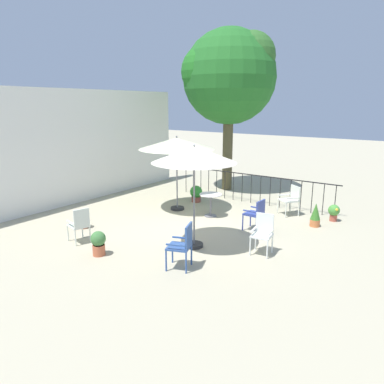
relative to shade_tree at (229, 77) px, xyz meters
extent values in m
plane|color=tan|center=(-4.76, -1.79, -4.38)|extent=(60.00, 60.00, 0.00)
cube|color=white|center=(-4.76, 3.31, -2.44)|extent=(9.87, 0.30, 3.88)
cube|color=black|center=(-1.41, -1.79, -3.38)|extent=(0.03, 5.99, 0.03)
cylinder|color=black|center=(-1.41, -4.62, -3.88)|extent=(0.02, 0.02, 1.00)
cylinder|color=black|center=(-1.41, -4.26, -3.88)|extent=(0.02, 0.02, 1.00)
cylinder|color=black|center=(-1.41, -3.91, -3.88)|extent=(0.02, 0.02, 1.00)
cylinder|color=black|center=(-1.41, -3.56, -3.88)|extent=(0.02, 0.02, 1.00)
cylinder|color=black|center=(-1.41, -3.20, -3.88)|extent=(0.02, 0.02, 1.00)
cylinder|color=black|center=(-1.41, -2.85, -3.88)|extent=(0.02, 0.02, 1.00)
cylinder|color=black|center=(-1.41, -2.50, -3.88)|extent=(0.02, 0.02, 1.00)
cylinder|color=black|center=(-1.41, -2.15, -3.88)|extent=(0.02, 0.02, 1.00)
cylinder|color=black|center=(-1.41, -1.79, -3.88)|extent=(0.02, 0.02, 1.00)
cylinder|color=black|center=(-1.41, -1.44, -3.88)|extent=(0.02, 0.02, 1.00)
cylinder|color=black|center=(-1.41, -1.09, -3.88)|extent=(0.02, 0.02, 1.00)
cylinder|color=black|center=(-1.41, -0.74, -3.88)|extent=(0.02, 0.02, 1.00)
cylinder|color=black|center=(-1.41, -0.38, -3.88)|extent=(0.02, 0.02, 1.00)
cylinder|color=black|center=(-1.41, -0.03, -3.88)|extent=(0.02, 0.02, 1.00)
cylinder|color=black|center=(-1.41, 0.32, -3.88)|extent=(0.02, 0.02, 1.00)
cylinder|color=black|center=(-1.41, 0.67, -3.88)|extent=(0.02, 0.02, 1.00)
cylinder|color=black|center=(-1.41, 1.03, -3.88)|extent=(0.02, 0.02, 1.00)
cylinder|color=brown|center=(-0.06, -0.04, -2.82)|extent=(0.39, 0.39, 3.12)
sphere|color=#226423|center=(-0.06, -0.04, -0.01)|extent=(3.56, 3.56, 3.56)
sphere|color=#1C6421|center=(0.83, 0.31, -0.36)|extent=(2.14, 2.14, 2.14)
sphere|color=#20691F|center=(-0.78, 0.49, 0.17)|extent=(1.96, 1.96, 1.96)
sphere|color=#2D6026|center=(0.11, -0.85, 0.71)|extent=(1.78, 1.78, 1.78)
cylinder|color=#2D2D2D|center=(-5.84, -2.48, -4.34)|extent=(0.44, 0.44, 0.08)
cylinder|color=slate|center=(-5.84, -2.48, -3.16)|extent=(0.04, 0.04, 2.44)
cone|color=beige|center=(-5.84, -2.48, -2.13)|extent=(1.99, 1.99, 0.37)
sphere|color=slate|center=(-5.84, -2.48, -1.91)|extent=(0.06, 0.06, 0.06)
cylinder|color=#2D2D2D|center=(-3.56, -0.20, -4.34)|extent=(0.44, 0.44, 0.08)
cylinder|color=slate|center=(-3.56, -0.20, -3.20)|extent=(0.04, 0.04, 2.35)
cone|color=beige|center=(-3.56, -0.20, -2.21)|extent=(2.42, 2.42, 0.37)
sphere|color=slate|center=(-3.56, -0.20, -1.99)|extent=(0.06, 0.06, 0.06)
cylinder|color=silver|center=(-3.55, -1.49, -3.68)|extent=(0.68, 0.68, 0.02)
cylinder|color=slate|center=(-3.55, -1.49, -4.04)|extent=(0.06, 0.06, 0.68)
cylinder|color=slate|center=(-3.55, -1.49, -4.36)|extent=(0.38, 0.38, 0.03)
cube|color=silver|center=(-7.25, 0.06, -3.95)|extent=(0.52, 0.56, 0.04)
cube|color=silver|center=(-7.30, -0.15, -3.70)|extent=(0.40, 0.13, 0.45)
cube|color=silver|center=(-7.06, 0.02, -3.83)|extent=(0.14, 0.43, 0.03)
cube|color=silver|center=(-7.43, 0.11, -3.83)|extent=(0.14, 0.43, 0.03)
cylinder|color=silver|center=(-7.01, 0.24, -4.17)|extent=(0.04, 0.04, 0.41)
cylinder|color=silver|center=(-7.39, 0.32, -4.17)|extent=(0.04, 0.04, 0.41)
cylinder|color=silver|center=(-7.11, -0.20, -4.17)|extent=(0.04, 0.04, 0.41)
cylinder|color=silver|center=(-7.49, -0.11, -4.17)|extent=(0.04, 0.04, 0.41)
cube|color=#334394|center=(-3.91, -3.11, -3.92)|extent=(0.49, 0.47, 0.04)
cube|color=#334394|center=(-3.91, -3.32, -3.70)|extent=(0.45, 0.06, 0.39)
cube|color=#334394|center=(-3.69, -3.12, -3.80)|extent=(0.06, 0.40, 0.03)
cube|color=#334394|center=(-4.12, -3.10, -3.80)|extent=(0.06, 0.40, 0.03)
cylinder|color=#334394|center=(-3.68, -2.91, -4.16)|extent=(0.04, 0.04, 0.44)
cylinder|color=#334394|center=(-4.11, -2.90, -4.16)|extent=(0.04, 0.04, 0.44)
cylinder|color=#334394|center=(-3.70, -3.33, -4.16)|extent=(0.04, 0.04, 0.44)
cylinder|color=#334394|center=(-4.13, -3.31, -4.16)|extent=(0.04, 0.04, 0.44)
cube|color=#2E5091|center=(-6.98, -2.90, -3.90)|extent=(0.60, 0.60, 0.04)
cube|color=#2E5091|center=(-6.90, -3.10, -3.64)|extent=(0.43, 0.20, 0.49)
cube|color=#2E5091|center=(-6.78, -2.82, -3.78)|extent=(0.19, 0.40, 0.03)
cube|color=#2E5091|center=(-7.18, -2.97, -3.78)|extent=(0.19, 0.40, 0.03)
cylinder|color=#2E5091|center=(-6.85, -2.62, -4.15)|extent=(0.04, 0.04, 0.46)
cylinder|color=#2E5091|center=(-7.26, -2.78, -4.15)|extent=(0.04, 0.04, 0.46)
cylinder|color=#2E5091|center=(-6.70, -3.02, -4.15)|extent=(0.04, 0.04, 0.46)
cylinder|color=#2E5091|center=(-7.11, -3.18, -4.15)|extent=(0.04, 0.04, 0.46)
cube|color=silver|center=(-2.01, -3.38, -3.90)|extent=(0.69, 0.69, 0.04)
cube|color=silver|center=(-1.83, -3.51, -3.67)|extent=(0.31, 0.41, 0.42)
cube|color=silver|center=(-1.88, -3.20, -3.78)|extent=(0.39, 0.30, 0.03)
cube|color=silver|center=(-2.15, -3.56, -3.78)|extent=(0.39, 0.30, 0.03)
cylinder|color=silver|center=(-2.07, -3.06, -4.15)|extent=(0.04, 0.04, 0.45)
cylinder|color=silver|center=(-2.34, -3.43, -4.15)|extent=(0.04, 0.04, 0.45)
cylinder|color=silver|center=(-1.69, -3.33, -4.15)|extent=(0.04, 0.04, 0.45)
cylinder|color=silver|center=(-1.96, -3.70, -4.15)|extent=(0.04, 0.04, 0.45)
cube|color=white|center=(-5.31, -4.00, -3.93)|extent=(0.49, 0.49, 0.04)
cube|color=white|center=(-5.11, -3.98, -3.68)|extent=(0.09, 0.42, 0.46)
cube|color=white|center=(-5.33, -3.80, -3.81)|extent=(0.39, 0.09, 0.03)
cube|color=white|center=(-5.28, -4.20, -3.81)|extent=(0.39, 0.09, 0.03)
cylinder|color=white|center=(-5.53, -3.83, -4.16)|extent=(0.04, 0.04, 0.43)
cylinder|color=white|center=(-5.48, -4.23, -4.16)|extent=(0.04, 0.04, 0.43)
cylinder|color=white|center=(-5.13, -3.78, -4.16)|extent=(0.04, 0.04, 0.43)
cylinder|color=white|center=(-5.08, -4.17, -4.16)|extent=(0.04, 0.04, 0.43)
cylinder|color=brown|center=(-6.52, 0.83, -4.27)|extent=(0.25, 0.25, 0.21)
cylinder|color=#382819|center=(-6.52, 0.83, -4.17)|extent=(0.22, 0.22, 0.02)
sphere|color=#4A7B36|center=(-6.52, 0.83, -4.03)|extent=(0.31, 0.31, 0.31)
sphere|color=#E0493F|center=(-6.41, 0.77, -4.07)|extent=(0.07, 0.07, 0.07)
sphere|color=#E0493F|center=(-6.53, 0.94, -4.01)|extent=(0.08, 0.08, 0.08)
sphere|color=#E0493F|center=(-6.55, 0.74, -4.04)|extent=(0.09, 0.09, 0.09)
cylinder|color=#B35341|center=(-1.82, -4.70, -4.28)|extent=(0.21, 0.21, 0.19)
cylinder|color=#382819|center=(-1.82, -4.70, -4.20)|extent=(0.18, 0.18, 0.02)
sphere|color=#4B923B|center=(-1.82, -4.70, -4.05)|extent=(0.33, 0.33, 0.33)
sphere|color=gold|center=(-1.92, -4.80, -3.99)|extent=(0.09, 0.09, 0.09)
sphere|color=gold|center=(-1.91, -4.77, -4.09)|extent=(0.08, 0.08, 0.08)
cylinder|color=#CD723F|center=(-2.62, -4.41, -4.27)|extent=(0.28, 0.28, 0.21)
cylinder|color=#382819|center=(-2.62, -4.41, -4.18)|extent=(0.24, 0.24, 0.02)
cone|color=#377327|center=(-2.62, -4.41, -3.94)|extent=(0.28, 0.28, 0.47)
cylinder|color=#954B3C|center=(-2.41, -0.16, -4.29)|extent=(0.32, 0.32, 0.18)
cylinder|color=#382819|center=(-2.41, -0.16, -4.21)|extent=(0.28, 0.28, 0.02)
sphere|color=#308C2F|center=(-2.41, -0.16, -4.01)|extent=(0.44, 0.44, 0.44)
cylinder|color=#BF603E|center=(-7.52, -1.00, -4.25)|extent=(0.28, 0.28, 0.25)
cylinder|color=#382819|center=(-7.52, -1.00, -4.13)|extent=(0.25, 0.25, 0.02)
sphere|color=#40753A|center=(-7.52, -1.00, -3.98)|extent=(0.35, 0.35, 0.35)
camera|label=1|loc=(-12.58, -7.22, -0.99)|focal=33.84mm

